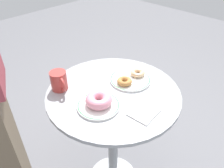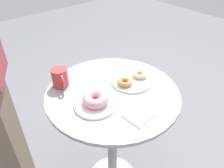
% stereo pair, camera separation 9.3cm
% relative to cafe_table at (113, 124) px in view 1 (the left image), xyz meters
% --- Properties ---
extents(cafe_table, '(0.63, 0.63, 0.74)m').
position_rel_cafe_table_xyz_m(cafe_table, '(0.00, 0.00, 0.00)').
color(cafe_table, '#999EA3').
rests_on(cafe_table, ground).
extents(plate_left, '(0.19, 0.19, 0.01)m').
position_rel_cafe_table_xyz_m(plate_left, '(-0.12, -0.03, 0.23)').
color(plate_left, white).
rests_on(plate_left, cafe_table).
extents(plate_right, '(0.20, 0.20, 0.01)m').
position_rel_cafe_table_xyz_m(plate_right, '(0.12, -0.00, 0.23)').
color(plate_right, white).
rests_on(plate_right, cafe_table).
extents(donut_pink_frosted, '(0.14, 0.14, 0.04)m').
position_rel_cafe_table_xyz_m(donut_pink_frosted, '(-0.12, -0.03, 0.25)').
color(donut_pink_frosted, pink).
rests_on(donut_pink_frosted, plate_left).
extents(donut_glazed, '(0.09, 0.09, 0.02)m').
position_rel_cafe_table_xyz_m(donut_glazed, '(0.17, -0.01, 0.25)').
color(donut_glazed, '#E0B789').
rests_on(donut_glazed, plate_right).
extents(donut_old_fashioned, '(0.08, 0.08, 0.02)m').
position_rel_cafe_table_xyz_m(donut_old_fashioned, '(0.07, -0.01, 0.25)').
color(donut_old_fashioned, '#BC7F42').
rests_on(donut_old_fashioned, plate_right).
extents(paper_napkin, '(0.12, 0.11, 0.01)m').
position_rel_cafe_table_xyz_m(paper_napkin, '(-0.02, -0.19, 0.22)').
color(paper_napkin, white).
rests_on(paper_napkin, cafe_table).
extents(coffee_mug, '(0.08, 0.12, 0.09)m').
position_rel_cafe_table_xyz_m(coffee_mug, '(-0.16, 0.19, 0.27)').
color(coffee_mug, '#B73D38').
rests_on(coffee_mug, cafe_table).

